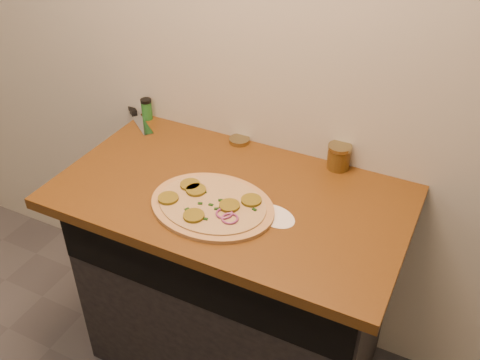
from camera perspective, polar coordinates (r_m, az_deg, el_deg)
The scene contains 8 objects.
cabinet at distance 2.15m, azimuth -0.43°, elevation -10.88°, with size 1.10×0.60×0.86m, color black.
countertop at distance 1.84m, azimuth -0.92°, elevation -1.66°, with size 1.20×0.70×0.04m, color brown.
pizza at distance 1.75m, azimuth -3.03°, elevation -2.65°, with size 0.45×0.45×0.03m.
chefs_knife at distance 2.32m, azimuth -11.10°, elevation 6.87°, with size 0.27×0.21×0.02m.
mason_jar_lid at distance 2.09m, azimuth -0.06°, elevation 4.25°, with size 0.08×0.08×0.02m, color #918254.
salsa_jar at distance 1.95m, azimuth 10.50°, elevation 2.48°, with size 0.09×0.09×0.09m.
spice_shaker at distance 2.27m, azimuth -9.93°, elevation 7.47°, with size 0.05×0.05×0.09m.
flour_spill at distance 1.72m, azimuth 3.75°, elevation -3.88°, with size 0.14×0.14×0.00m, color white.
Camera 1 is at (0.68, 0.12, 1.98)m, focal length 40.00 mm.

